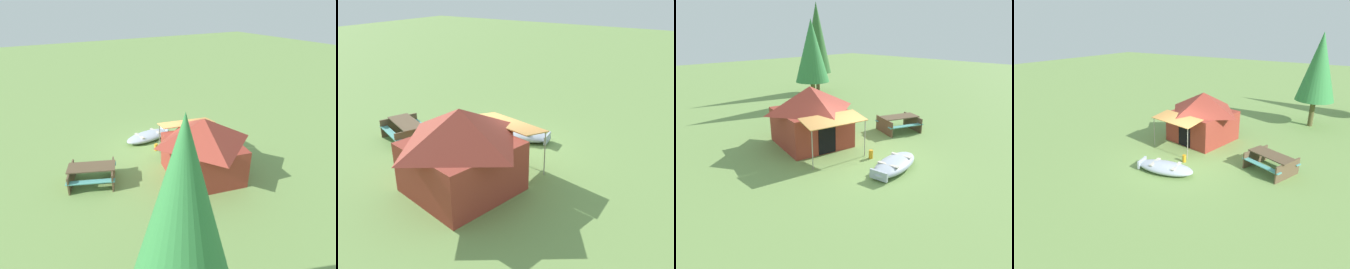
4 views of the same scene
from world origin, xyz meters
The scene contains 7 objects.
ground_plane centered at (0.00, 0.00, 0.00)m, with size 80.00×80.00×0.00m, color #73974E.
beached_rowboat centered at (0.04, -1.35, 0.22)m, with size 2.55×1.38×0.42m.
canvas_cabin_tent centered at (-0.47, 2.73, 1.31)m, with size 3.44×4.39×2.52m.
picnic_table centered at (3.64, 1.11, 0.47)m, with size 2.24×2.06×0.75m.
cooler_box centered at (0.41, 1.84, 0.17)m, with size 0.47×0.39×0.34m, color blue.
fuel_can centered at (0.19, -0.12, 0.17)m, with size 0.17×0.17×0.33m, color orange.
pine_tree_back_right centered at (3.90, 8.15, 3.45)m, with size 2.15×2.15×5.37m.
Camera 1 is at (5.86, 11.17, 6.72)m, focal length 31.55 mm.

